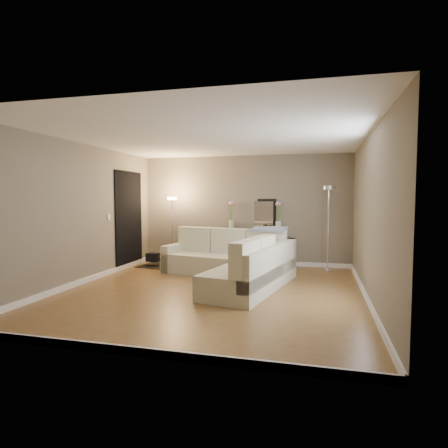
% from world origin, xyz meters
% --- Properties ---
extents(floor, '(5.00, 5.50, 0.01)m').
position_xyz_m(floor, '(0.00, 0.00, -0.01)').
color(floor, brown).
rests_on(floor, ground).
extents(ceiling, '(5.00, 5.50, 0.01)m').
position_xyz_m(ceiling, '(0.00, 0.00, 2.60)').
color(ceiling, white).
rests_on(ceiling, ground).
extents(wall_back, '(5.00, 0.02, 2.60)m').
position_xyz_m(wall_back, '(0.00, 2.76, 1.30)').
color(wall_back, '#766C5A').
rests_on(wall_back, ground).
extents(wall_front, '(5.00, 0.02, 2.60)m').
position_xyz_m(wall_front, '(0.00, -2.76, 1.30)').
color(wall_front, '#766C5A').
rests_on(wall_front, ground).
extents(wall_left, '(0.02, 5.50, 2.60)m').
position_xyz_m(wall_left, '(-2.51, 0.00, 1.30)').
color(wall_left, '#766C5A').
rests_on(wall_left, ground).
extents(wall_right, '(0.02, 5.50, 2.60)m').
position_xyz_m(wall_right, '(2.51, 0.00, 1.30)').
color(wall_right, '#766C5A').
rests_on(wall_right, ground).
extents(baseboard_back, '(5.00, 0.03, 0.10)m').
position_xyz_m(baseboard_back, '(0.00, 2.73, 0.05)').
color(baseboard_back, white).
rests_on(baseboard_back, ground).
extents(baseboard_front, '(5.00, 0.03, 0.10)m').
position_xyz_m(baseboard_front, '(0.00, -2.73, 0.05)').
color(baseboard_front, white).
rests_on(baseboard_front, ground).
extents(baseboard_left, '(0.03, 5.50, 0.10)m').
position_xyz_m(baseboard_left, '(-2.48, 0.00, 0.05)').
color(baseboard_left, white).
rests_on(baseboard_left, ground).
extents(baseboard_right, '(0.03, 5.50, 0.10)m').
position_xyz_m(baseboard_right, '(2.48, 0.00, 0.05)').
color(baseboard_right, white).
rests_on(baseboard_right, ground).
extents(doorway, '(0.02, 1.20, 2.20)m').
position_xyz_m(doorway, '(-2.48, 1.70, 1.10)').
color(doorway, black).
rests_on(doorway, ground).
extents(switch_plate, '(0.02, 0.08, 0.12)m').
position_xyz_m(switch_plate, '(-2.48, 0.85, 1.20)').
color(switch_plate, white).
rests_on(switch_plate, ground).
extents(sectional_sofa, '(2.82, 3.05, 0.95)m').
position_xyz_m(sectional_sofa, '(0.18, 0.93, 0.35)').
color(sectional_sofa, '#BFBA9A').
rests_on(sectional_sofa, floor).
extents(throw_blanket, '(0.73, 0.49, 0.09)m').
position_xyz_m(throw_blanket, '(0.78, 1.48, 0.96)').
color(throw_blanket, gray).
rests_on(throw_blanket, sectional_sofa).
extents(console_table, '(1.38, 0.49, 0.83)m').
position_xyz_m(console_table, '(0.19, 2.61, 0.47)').
color(console_table, black).
rests_on(console_table, floor).
extents(leaning_mirror, '(0.95, 0.13, 0.75)m').
position_xyz_m(leaning_mirror, '(0.30, 2.77, 1.20)').
color(leaning_mirror, black).
rests_on(leaning_mirror, console_table).
extents(table_decor, '(0.57, 0.15, 0.13)m').
position_xyz_m(table_decor, '(0.27, 2.56, 0.85)').
color(table_decor, '#C27822').
rests_on(table_decor, console_table).
extents(flower_vase_left, '(0.16, 0.14, 0.71)m').
position_xyz_m(flower_vase_left, '(-0.29, 2.65, 1.12)').
color(flower_vase_left, silver).
rests_on(flower_vase_left, console_table).
extents(flower_vase_right, '(0.16, 0.14, 0.71)m').
position_xyz_m(flower_vase_right, '(0.85, 2.54, 1.12)').
color(flower_vase_right, silver).
rests_on(flower_vase_right, console_table).
extents(floor_lamp_lit, '(0.26, 0.26, 1.62)m').
position_xyz_m(floor_lamp_lit, '(-1.65, 2.26, 1.14)').
color(floor_lamp_lit, silver).
rests_on(floor_lamp_lit, floor).
extents(floor_lamp_unlit, '(0.32, 0.32, 1.85)m').
position_xyz_m(floor_lamp_unlit, '(1.95, 2.26, 1.31)').
color(floor_lamp_unlit, silver).
rests_on(floor_lamp_unlit, floor).
extents(charcoal_rug, '(1.15, 0.92, 0.01)m').
position_xyz_m(charcoal_rug, '(-1.77, 1.97, 0.01)').
color(charcoal_rug, black).
rests_on(charcoal_rug, floor).
extents(black_bag, '(0.32, 0.25, 0.19)m').
position_xyz_m(black_bag, '(-1.97, 1.89, 0.22)').
color(black_bag, black).
rests_on(black_bag, charcoal_rug).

